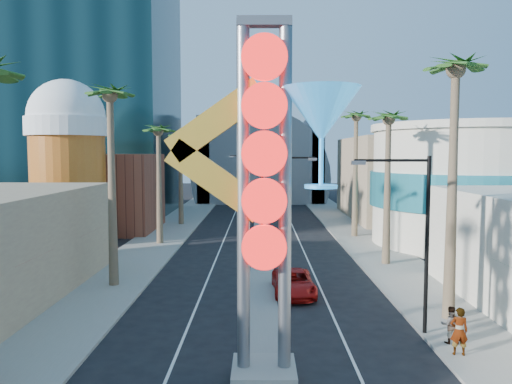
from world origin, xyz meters
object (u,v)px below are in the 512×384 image
(pedestrian_a, at_px, (459,331))
(pedestrian_b, at_px, (450,325))
(red_pickup, at_px, (294,283))
(neon_sign, at_px, (289,177))

(pedestrian_a, bearing_deg, pedestrian_b, -89.70)
(red_pickup, bearing_deg, neon_sign, -96.62)
(red_pickup, distance_m, pedestrian_a, 10.71)
(pedestrian_b, bearing_deg, pedestrian_a, 91.26)
(pedestrian_a, xyz_separation_m, pedestrian_b, (0.12, 1.21, -0.17))
(red_pickup, relative_size, pedestrian_a, 2.60)
(neon_sign, xyz_separation_m, pedestrian_b, (7.03, 3.80, -6.37))
(red_pickup, distance_m, pedestrian_b, 9.79)
(red_pickup, bearing_deg, pedestrian_a, -58.10)
(red_pickup, xyz_separation_m, pedestrian_b, (6.04, -7.70, 0.25))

